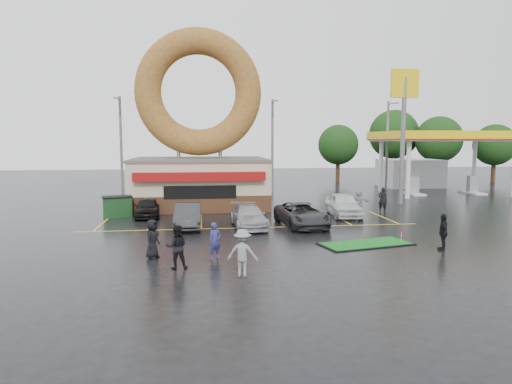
{
  "coord_description": "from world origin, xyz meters",
  "views": [
    {
      "loc": [
        -3.1,
        -22.56,
        5.05
      ],
      "look_at": [
        0.07,
        2.46,
        2.2
      ],
      "focal_mm": 32.0,
      "sensor_mm": 36.0,
      "label": 1
    }
  ],
  "objects": [
    {
      "name": "ground",
      "position": [
        0.0,
        0.0,
        0.0
      ],
      "size": [
        120.0,
        120.0,
        0.0
      ],
      "primitive_type": "plane",
      "color": "black",
      "rests_on": "ground"
    },
    {
      "name": "putting_green",
      "position": [
        4.98,
        -1.58,
        0.04
      ],
      "size": [
        4.83,
        2.94,
        0.56
      ],
      "color": "black",
      "rests_on": "ground"
    },
    {
      "name": "person_walker_near",
      "position": [
        7.88,
        7.54,
        0.84
      ],
      "size": [
        1.62,
        1.04,
        1.67
      ],
      "primitive_type": "imported",
      "rotation": [
        0.0,
        0.0,
        2.76
      ],
      "color": "#9C9B9E",
      "rests_on": "ground"
    },
    {
      "name": "tree_far_b",
      "position": [
        32.0,
        28.0,
        4.53
      ],
      "size": [
        4.9,
        4.9,
        7.0
      ],
      "color": "#332114",
      "rests_on": "ground"
    },
    {
      "name": "car_dgrey",
      "position": [
        -3.75,
        3.91,
        0.7
      ],
      "size": [
        1.54,
        4.29,
        1.41
      ],
      "primitive_type": "imported",
      "rotation": [
        0.0,
        0.0,
        -0.01
      ],
      "color": "#2E2E30",
      "rests_on": "ground"
    },
    {
      "name": "shell_sign",
      "position": [
        13.0,
        12.0,
        7.38
      ],
      "size": [
        2.2,
        0.36,
        10.6
      ],
      "color": "slate",
      "rests_on": "ground"
    },
    {
      "name": "dumpster",
      "position": [
        -8.5,
        8.38,
        0.65
      ],
      "size": [
        2.03,
        1.59,
        1.3
      ],
      "primitive_type": "cube",
      "rotation": [
        0.0,
        0.0,
        0.24
      ],
      "color": "#173B1B",
      "rests_on": "ground"
    },
    {
      "name": "person_walker_far",
      "position": [
        9.84,
        8.09,
        0.87
      ],
      "size": [
        0.76,
        0.68,
        1.75
      ],
      "primitive_type": "imported",
      "rotation": [
        0.0,
        0.0,
        2.61
      ],
      "color": "black",
      "rests_on": "ground"
    },
    {
      "name": "person_blackjkt",
      "position": [
        -3.99,
        -4.69,
        0.88
      ],
      "size": [
        0.89,
        0.71,
        1.76
      ],
      "primitive_type": "imported",
      "rotation": [
        0.0,
        0.0,
        3.19
      ],
      "color": "black",
      "rests_on": "ground"
    },
    {
      "name": "donut_shop",
      "position": [
        -3.0,
        12.97,
        4.46
      ],
      "size": [
        10.2,
        8.7,
        13.5
      ],
      "color": "#472B19",
      "rests_on": "ground"
    },
    {
      "name": "person_hoodie",
      "position": [
        -1.51,
        -6.05,
        0.89
      ],
      "size": [
        1.3,
        0.98,
        1.79
      ],
      "primitive_type": "imported",
      "rotation": [
        0.0,
        0.0,
        2.84
      ],
      "color": "gray",
      "rests_on": "ground"
    },
    {
      "name": "person_cameraman",
      "position": [
        8.06,
        -3.14,
        0.85
      ],
      "size": [
        0.72,
        1.08,
        1.7
      ],
      "primitive_type": "imported",
      "rotation": [
        0.0,
        0.0,
        -1.91
      ],
      "color": "black",
      "rests_on": "ground"
    },
    {
      "name": "person_bystander",
      "position": [
        -5.11,
        -2.91,
        0.85
      ],
      "size": [
        0.82,
        0.97,
        1.69
      ],
      "primitive_type": "imported",
      "rotation": [
        0.0,
        0.0,
        1.17
      ],
      "color": "black",
      "rests_on": "ground"
    },
    {
      "name": "car_silver",
      "position": [
        -0.24,
        3.55,
        0.65
      ],
      "size": [
        2.05,
        4.56,
        1.3
      ],
      "primitive_type": "imported",
      "rotation": [
        0.0,
        0.0,
        0.05
      ],
      "color": "#A2A2A7",
      "rests_on": "ground"
    },
    {
      "name": "streetlight_mid",
      "position": [
        4.0,
        20.92,
        4.78
      ],
      "size": [
        0.4,
        2.21,
        9.0
      ],
      "color": "slate",
      "rests_on": "ground"
    },
    {
      "name": "streetlight_left",
      "position": [
        -10.0,
        19.92,
        4.78
      ],
      "size": [
        0.4,
        2.21,
        9.0
      ],
      "color": "slate",
      "rests_on": "ground"
    },
    {
      "name": "tree_far_c",
      "position": [
        22.0,
        34.0,
        5.84
      ],
      "size": [
        6.3,
        6.3,
        9.0
      ],
      "color": "#332114",
      "rests_on": "ground"
    },
    {
      "name": "tree_far_d",
      "position": [
        14.0,
        32.0,
        4.53
      ],
      "size": [
        4.9,
        4.9,
        7.0
      ],
      "color": "#332114",
      "rests_on": "ground"
    },
    {
      "name": "car_black",
      "position": [
        -6.5,
        8.0,
        0.65
      ],
      "size": [
        1.81,
        3.94,
        1.31
      ],
      "primitive_type": "imported",
      "rotation": [
        0.0,
        0.0,
        0.07
      ],
      "color": "black",
      "rests_on": "ground"
    },
    {
      "name": "tree_far_a",
      "position": [
        26.0,
        30.0,
        5.18
      ],
      "size": [
        5.6,
        5.6,
        8.0
      ],
      "color": "#332114",
      "rests_on": "ground"
    },
    {
      "name": "car_white",
      "position": [
        6.51,
        6.7,
        0.78
      ],
      "size": [
        2.19,
        4.73,
        1.57
      ],
      "primitive_type": "imported",
      "rotation": [
        0.0,
        0.0,
        -0.07
      ],
      "color": "silver",
      "rests_on": "ground"
    },
    {
      "name": "streetlight_right",
      "position": [
        16.0,
        21.92,
        4.78
      ],
      "size": [
        0.4,
        2.21,
        9.0
      ],
      "color": "slate",
      "rests_on": "ground"
    },
    {
      "name": "person_blue",
      "position": [
        -2.44,
        -3.38,
        0.79
      ],
      "size": [
        0.69,
        0.61,
        1.57
      ],
      "primitive_type": "imported",
      "rotation": [
        0.0,
        0.0,
        0.52
      ],
      "color": "navy",
      "rests_on": "ground"
    },
    {
      "name": "car_grey",
      "position": [
        2.93,
        3.5,
        0.7
      ],
      "size": [
        2.81,
        5.23,
        1.4
      ],
      "primitive_type": "imported",
      "rotation": [
        0.0,
        0.0,
        0.1
      ],
      "color": "#2A2A2C",
      "rests_on": "ground"
    },
    {
      "name": "gas_station",
      "position": [
        20.0,
        20.94,
        3.7
      ],
      "size": [
        12.3,
        13.65,
        5.9
      ],
      "color": "silver",
      "rests_on": "ground"
    }
  ]
}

